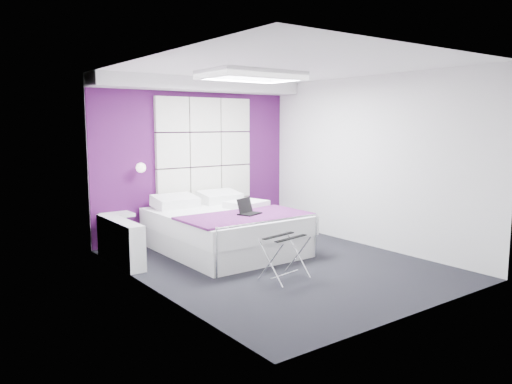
# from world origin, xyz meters

# --- Properties ---
(floor) EXTENTS (4.40, 4.40, 0.00)m
(floor) POSITION_xyz_m (0.00, 0.00, 0.00)
(floor) COLOR black
(floor) RESTS_ON ground
(ceiling) EXTENTS (4.40, 4.40, 0.00)m
(ceiling) POSITION_xyz_m (0.00, 0.00, 2.60)
(ceiling) COLOR white
(ceiling) RESTS_ON wall_back
(wall_back) EXTENTS (3.60, 0.00, 3.60)m
(wall_back) POSITION_xyz_m (0.00, 2.20, 1.30)
(wall_back) COLOR white
(wall_back) RESTS_ON floor
(wall_left) EXTENTS (0.00, 4.40, 4.40)m
(wall_left) POSITION_xyz_m (-1.80, 0.00, 1.30)
(wall_left) COLOR white
(wall_left) RESTS_ON floor
(wall_right) EXTENTS (0.00, 4.40, 4.40)m
(wall_right) POSITION_xyz_m (1.80, 0.00, 1.30)
(wall_right) COLOR white
(wall_right) RESTS_ON floor
(accent_wall) EXTENTS (3.58, 0.02, 2.58)m
(accent_wall) POSITION_xyz_m (0.00, 2.19, 1.30)
(accent_wall) COLOR #48114A
(accent_wall) RESTS_ON wall_back
(soffit) EXTENTS (3.58, 0.50, 0.20)m
(soffit) POSITION_xyz_m (0.00, 1.95, 2.50)
(soffit) COLOR white
(soffit) RESTS_ON wall_back
(headboard) EXTENTS (1.80, 0.08, 2.30)m
(headboard) POSITION_xyz_m (0.15, 2.14, 1.17)
(headboard) COLOR silver
(headboard) RESTS_ON wall_back
(skylight) EXTENTS (1.36, 0.86, 0.12)m
(skylight) POSITION_xyz_m (0.00, 0.60, 2.55)
(skylight) COLOR white
(skylight) RESTS_ON ceiling
(wall_lamp) EXTENTS (0.15, 0.15, 0.15)m
(wall_lamp) POSITION_xyz_m (-1.05, 2.06, 1.22)
(wall_lamp) COLOR white
(wall_lamp) RESTS_ON wall_back
(radiator) EXTENTS (0.22, 1.20, 0.60)m
(radiator) POSITION_xyz_m (-1.69, 1.30, 0.30)
(radiator) COLOR white
(radiator) RESTS_ON floor
(bed) EXTENTS (1.81, 2.19, 0.76)m
(bed) POSITION_xyz_m (-0.18, 1.05, 0.32)
(bed) COLOR white
(bed) RESTS_ON floor
(nightstand) EXTENTS (0.44, 0.34, 0.05)m
(nightstand) POSITION_xyz_m (-1.45, 2.02, 0.54)
(nightstand) COLOR white
(nightstand) RESTS_ON wall_back
(luggage_rack) EXTENTS (0.54, 0.40, 0.53)m
(luggage_rack) POSITION_xyz_m (-0.35, -0.56, 0.27)
(luggage_rack) COLOR silver
(luggage_rack) RESTS_ON floor
(laptop) EXTENTS (0.32, 0.23, 0.23)m
(laptop) POSITION_xyz_m (-0.10, 0.55, 0.67)
(laptop) COLOR black
(laptop) RESTS_ON bed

